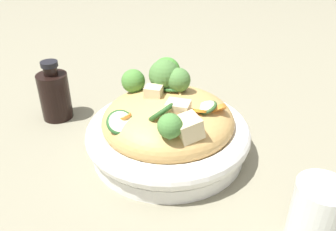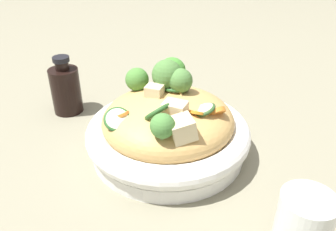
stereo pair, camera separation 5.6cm
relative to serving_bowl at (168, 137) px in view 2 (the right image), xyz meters
The scene contains 9 objects.
ground_plane 0.03m from the serving_bowl, ahead, with size 3.00×3.00×0.00m, color gray.
serving_bowl is the anchor object (origin of this frame).
noodle_heap 0.03m from the serving_bowl, 148.95° to the right, with size 0.22×0.22×0.09m.
broccoli_florets 0.09m from the serving_bowl, 78.40° to the right, with size 0.13×0.23×0.08m.
carrot_coins 0.08m from the serving_bowl, 147.80° to the left, with size 0.17×0.05×0.03m.
zucchini_slices 0.07m from the serving_bowl, 70.65° to the left, with size 0.17×0.13×0.05m.
chicken_chunks 0.09m from the serving_bowl, 104.37° to the left, with size 0.09×0.12×0.04m.
soy_sauce_bottle 0.25m from the serving_bowl, 30.00° to the right, with size 0.06×0.06×0.12m.
drinking_glass 0.26m from the serving_bowl, 130.68° to the left, with size 0.06×0.06×0.09m.
Camera 2 is at (-0.04, 0.48, 0.35)m, focal length 36.87 mm.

